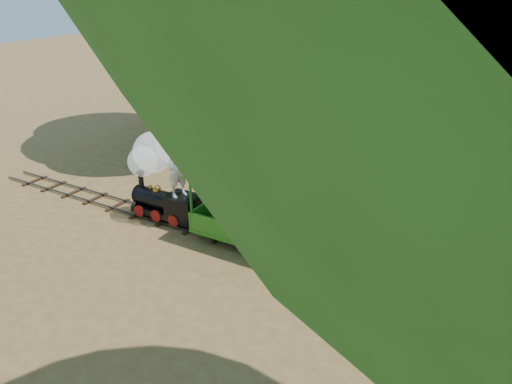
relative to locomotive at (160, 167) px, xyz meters
The scene contains 9 objects.
ground 4.47m from the locomotive, ahead, with size 90.00×90.00×0.00m, color olive.
track 4.44m from the locomotive, ahead, with size 22.00×1.00×0.10m.
locomotive is the anchor object (origin of this frame).
carriage_front 3.35m from the locomotive, ahead, with size 3.55×1.45×1.84m.
carriage_rear 7.11m from the locomotive, ahead, with size 3.55×1.45×1.84m.
fence 9.02m from the locomotive, 62.39° to the left, with size 18.10×0.10×1.00m.
shrub_west 9.63m from the locomotive, 105.46° to the left, with size 2.06×1.59×1.43m, color #2D6B1E.
shrub_mid_w 9.53m from the locomotive, 76.19° to the left, with size 3.14×2.42×2.18m, color #2D6B1E.
shrub_mid_e 10.56m from the locomotive, 61.36° to the left, with size 2.22×1.71×1.54m, color #2D6B1E.
Camera 1 is at (5.00, -10.20, 6.82)m, focal length 35.00 mm.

